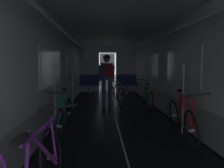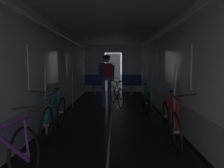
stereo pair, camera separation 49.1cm
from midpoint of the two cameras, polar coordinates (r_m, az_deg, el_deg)
The scene contains 8 objects.
train_car_shell at distance 5.57m, azimuth 2.34°, elevation 8.36°, with size 3.14×12.34×2.57m.
bench_seat_far_left at distance 10.09m, azimuth -3.46°, elevation 0.46°, with size 0.98×0.51×0.95m.
bench_seat_far_right at distance 10.12m, azimuth 6.76°, elevation 0.44°, with size 0.98×0.51×0.95m.
bicycle_green at distance 6.37m, azimuth 11.50°, elevation -4.03°, with size 0.44×1.69×0.95m.
bicycle_teal at distance 4.30m, azimuth -12.30°, elevation -8.43°, with size 0.44×1.69×0.95m.
bicycle_red at distance 4.05m, azimuth 19.29°, elevation -9.46°, with size 0.44×1.69×0.95m.
person_cyclist_aisle at distance 6.80m, azimuth 0.60°, elevation 2.48°, with size 0.56×0.44×1.73m.
bicycle_silver_in_aisle at distance 7.14m, azimuth 3.24°, elevation -2.95°, with size 0.56×1.65×0.94m.
Camera 2 is at (0.11, -1.96, 1.38)m, focal length 33.43 mm.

